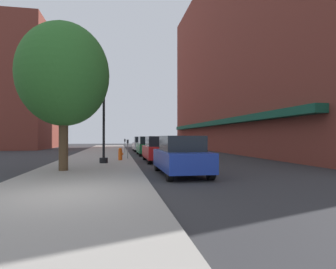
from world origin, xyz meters
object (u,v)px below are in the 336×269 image
car_red (159,149)px  tree_near (64,75)px  car_green (148,146)px  car_white (141,144)px  parking_meter_far (125,144)px  parking_meter_near (128,146)px  fire_hydrant (120,154)px  car_blue (181,156)px  lamppost (104,109)px

car_red → tree_near: bearing=-136.8°
car_green → car_white: same height
car_green → car_white: (0.00, 6.90, 0.00)m
car_green → car_white: bearing=92.2°
car_green → car_white: size_ratio=1.00×
parking_meter_far → car_white: size_ratio=0.30×
parking_meter_near → tree_near: size_ratio=0.20×
car_green → car_white: 6.90m
fire_hydrant → tree_near: tree_near is taller
parking_meter_near → car_red: car_red is taller
car_blue → car_green: bearing=89.1°
fire_hydrant → car_blue: bearing=-69.9°
tree_near → car_white: size_ratio=1.53×
car_white → parking_meter_near: bearing=-100.1°
parking_meter_far → car_blue: 16.05m
lamppost → parking_meter_near: size_ratio=4.50×
lamppost → car_white: 15.66m
car_blue → tree_near: bearing=162.3°
car_red → car_white: same height
parking_meter_near → car_red: 2.59m
lamppost → car_red: 4.46m
tree_near → car_red: tree_near is taller
parking_meter_near → car_blue: (1.95, -8.18, -0.14)m
car_red → car_green: 6.65m
car_blue → car_white: size_ratio=1.00×
lamppost → car_blue: lamppost is taller
lamppost → car_green: (3.43, 8.19, -2.39)m
lamppost → car_white: (3.43, 15.09, -2.39)m
fire_hydrant → car_white: 13.51m
parking_meter_near → parking_meter_far: same height
tree_near → car_red: size_ratio=1.53×
tree_near → lamppost: bearing=65.2°
parking_meter_far → car_red: (1.95, -9.44, -0.14)m
lamppost → parking_meter_far: 11.31m
lamppost → parking_meter_near: lamppost is taller
fire_hydrant → car_green: size_ratio=0.18×
lamppost → car_white: size_ratio=1.37×
fire_hydrant → car_green: (2.47, 6.37, 0.29)m
car_red → lamppost: bearing=-157.4°
lamppost → car_green: 9.19m
tree_near → car_green: bearing=66.6°
lamppost → parking_meter_near: (1.48, 3.23, -2.25)m
fire_hydrant → lamppost: bearing=-117.9°
lamppost → car_red: (3.43, 1.54, -2.39)m
tree_near → car_green: tree_near is taller
parking_meter_far → tree_near: (-3.07, -14.42, 3.43)m
tree_near → car_white: tree_near is taller
lamppost → fire_hydrant: (0.96, 1.81, -2.68)m
car_red → car_green: size_ratio=1.00×
car_red → parking_meter_near: bearing=137.5°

